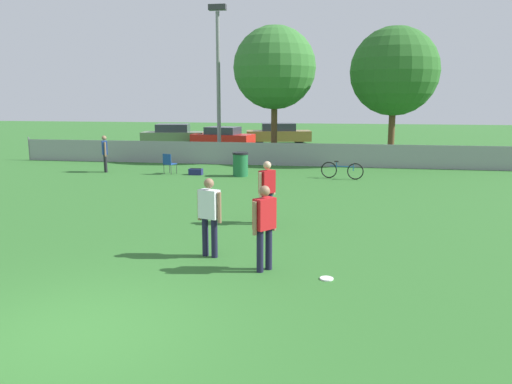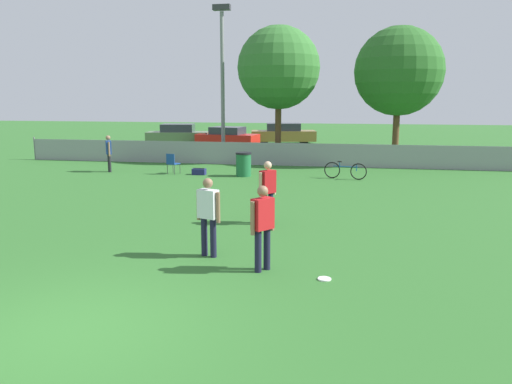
{
  "view_description": "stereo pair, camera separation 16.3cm",
  "coord_description": "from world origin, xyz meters",
  "px_view_note": "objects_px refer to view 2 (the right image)",
  "views": [
    {
      "loc": [
        3.58,
        -5.89,
        3.21
      ],
      "look_at": [
        1.64,
        5.43,
        1.05
      ],
      "focal_mm": 35.0,
      "sensor_mm": 36.0,
      "label": 1
    },
    {
      "loc": [
        3.74,
        -5.86,
        3.21
      ],
      "look_at": [
        1.64,
        5.43,
        1.05
      ],
      "focal_mm": 35.0,
      "sensor_mm": 36.0,
      "label": 2
    }
  ],
  "objects_px": {
    "parked_car_olive": "(178,135)",
    "bicycle_sideline": "(345,170)",
    "tree_far_right": "(399,71)",
    "player_thrower_red": "(263,222)",
    "trash_bin": "(244,164)",
    "parked_car_red": "(228,137)",
    "player_defender_red": "(268,188)",
    "parked_car_tan": "(283,134)",
    "spectator_in_blue": "(109,151)",
    "gear_bag_sideline": "(199,172)",
    "light_pole": "(222,69)",
    "tree_near_pole": "(279,68)",
    "folding_chair_sideline": "(172,162)",
    "frisbee_disc": "(324,279)",
    "player_receiver_white": "(208,212)"
  },
  "relations": [
    {
      "from": "player_thrower_red",
      "to": "parked_car_tan",
      "type": "xyz_separation_m",
      "value": [
        -3.12,
        26.84,
        -0.22
      ]
    },
    {
      "from": "gear_bag_sideline",
      "to": "player_receiver_white",
      "type": "bearing_deg",
      "value": -72.02
    },
    {
      "from": "frisbee_disc",
      "to": "bicycle_sideline",
      "type": "xyz_separation_m",
      "value": [
        0.25,
        11.66,
        0.33
      ]
    },
    {
      "from": "trash_bin",
      "to": "parked_car_olive",
      "type": "distance_m",
      "value": 15.0
    },
    {
      "from": "player_defender_red",
      "to": "parked_car_olive",
      "type": "xyz_separation_m",
      "value": [
        -9.71,
        20.82,
        -0.23
      ]
    },
    {
      "from": "light_pole",
      "to": "parked_car_red",
      "type": "xyz_separation_m",
      "value": [
        -1.42,
        6.77,
        -4.03
      ]
    },
    {
      "from": "player_thrower_red",
      "to": "bicycle_sideline",
      "type": "bearing_deg",
      "value": 30.45
    },
    {
      "from": "player_defender_red",
      "to": "folding_chair_sideline",
      "type": "relative_size",
      "value": 1.86
    },
    {
      "from": "light_pole",
      "to": "bicycle_sideline",
      "type": "bearing_deg",
      "value": -40.62
    },
    {
      "from": "light_pole",
      "to": "parked_car_olive",
      "type": "distance_m",
      "value": 9.89
    },
    {
      "from": "player_thrower_red",
      "to": "frisbee_disc",
      "type": "height_order",
      "value": "player_thrower_red"
    },
    {
      "from": "light_pole",
      "to": "frisbee_disc",
      "type": "bearing_deg",
      "value": -70.11
    },
    {
      "from": "spectator_in_blue",
      "to": "trash_bin",
      "type": "relative_size",
      "value": 1.61
    },
    {
      "from": "tree_far_right",
      "to": "parked_car_tan",
      "type": "bearing_deg",
      "value": 124.6
    },
    {
      "from": "tree_near_pole",
      "to": "parked_car_tan",
      "type": "height_order",
      "value": "tree_near_pole"
    },
    {
      "from": "frisbee_disc",
      "to": "folding_chair_sideline",
      "type": "bearing_deg",
      "value": 121.25
    },
    {
      "from": "folding_chair_sideline",
      "to": "parked_car_olive",
      "type": "relative_size",
      "value": 0.2
    },
    {
      "from": "player_defender_red",
      "to": "parked_car_tan",
      "type": "xyz_separation_m",
      "value": [
        -2.63,
        23.26,
        -0.22
      ]
    },
    {
      "from": "player_thrower_red",
      "to": "parked_car_tan",
      "type": "height_order",
      "value": "player_thrower_red"
    },
    {
      "from": "player_defender_red",
      "to": "parked_car_red",
      "type": "relative_size",
      "value": 0.38
    },
    {
      "from": "light_pole",
      "to": "player_defender_red",
      "type": "xyz_separation_m",
      "value": [
        4.57,
        -13.37,
        -3.76
      ]
    },
    {
      "from": "spectator_in_blue",
      "to": "parked_car_red",
      "type": "bearing_deg",
      "value": -42.47
    },
    {
      "from": "player_thrower_red",
      "to": "spectator_in_blue",
      "type": "bearing_deg",
      "value": 75.26
    },
    {
      "from": "player_receiver_white",
      "to": "parked_car_tan",
      "type": "distance_m",
      "value": 26.25
    },
    {
      "from": "player_thrower_red",
      "to": "trash_bin",
      "type": "bearing_deg",
      "value": 51.29
    },
    {
      "from": "player_thrower_red",
      "to": "player_receiver_white",
      "type": "xyz_separation_m",
      "value": [
        -1.24,
        0.66,
        0.0
      ]
    },
    {
      "from": "player_thrower_red",
      "to": "spectator_in_blue",
      "type": "distance_m",
      "value": 14.55
    },
    {
      "from": "player_thrower_red",
      "to": "frisbee_disc",
      "type": "relative_size",
      "value": 6.56
    },
    {
      "from": "tree_far_right",
      "to": "parked_car_red",
      "type": "distance_m",
      "value": 12.98
    },
    {
      "from": "tree_far_right",
      "to": "player_thrower_red",
      "type": "distance_m",
      "value": 17.59
    },
    {
      "from": "parked_car_olive",
      "to": "folding_chair_sideline",
      "type": "bearing_deg",
      "value": -81.35
    },
    {
      "from": "spectator_in_blue",
      "to": "gear_bag_sideline",
      "type": "height_order",
      "value": "spectator_in_blue"
    },
    {
      "from": "tree_near_pole",
      "to": "tree_far_right",
      "type": "xyz_separation_m",
      "value": [
        5.92,
        -0.17,
        -0.24
      ]
    },
    {
      "from": "parked_car_olive",
      "to": "bicycle_sideline",
      "type": "bearing_deg",
      "value": -57.8
    },
    {
      "from": "parked_car_red",
      "to": "player_defender_red",
      "type": "bearing_deg",
      "value": -63.78
    },
    {
      "from": "trash_bin",
      "to": "parked_car_red",
      "type": "relative_size",
      "value": 0.23
    },
    {
      "from": "folding_chair_sideline",
      "to": "parked_car_red",
      "type": "relative_size",
      "value": 0.21
    },
    {
      "from": "player_thrower_red",
      "to": "frisbee_disc",
      "type": "distance_m",
      "value": 1.53
    },
    {
      "from": "light_pole",
      "to": "spectator_in_blue",
      "type": "height_order",
      "value": "light_pole"
    },
    {
      "from": "spectator_in_blue",
      "to": "gear_bag_sideline",
      "type": "relative_size",
      "value": 2.83
    },
    {
      "from": "player_thrower_red",
      "to": "bicycle_sideline",
      "type": "relative_size",
      "value": 0.95
    },
    {
      "from": "player_defender_red",
      "to": "folding_chair_sideline",
      "type": "xyz_separation_m",
      "value": [
        -5.44,
        7.85,
        -0.44
      ]
    },
    {
      "from": "light_pole",
      "to": "tree_far_right",
      "type": "height_order",
      "value": "light_pole"
    },
    {
      "from": "trash_bin",
      "to": "parked_car_olive",
      "type": "relative_size",
      "value": 0.22
    },
    {
      "from": "player_defender_red",
      "to": "player_thrower_red",
      "type": "bearing_deg",
      "value": -135.52
    },
    {
      "from": "parked_car_tan",
      "to": "player_thrower_red",
      "type": "bearing_deg",
      "value": -94.28
    },
    {
      "from": "player_defender_red",
      "to": "parked_car_red",
      "type": "bearing_deg",
      "value": 53.33
    },
    {
      "from": "gear_bag_sideline",
      "to": "parked_car_red",
      "type": "xyz_separation_m",
      "value": [
        -1.75,
        12.29,
        0.54
      ]
    },
    {
      "from": "player_receiver_white",
      "to": "frisbee_disc",
      "type": "distance_m",
      "value": 2.75
    },
    {
      "from": "light_pole",
      "to": "tree_near_pole",
      "type": "bearing_deg",
      "value": 0.27
    }
  ]
}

